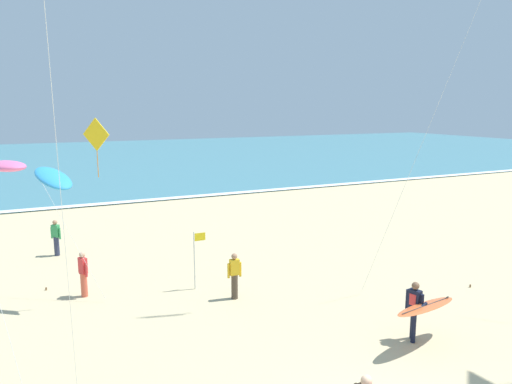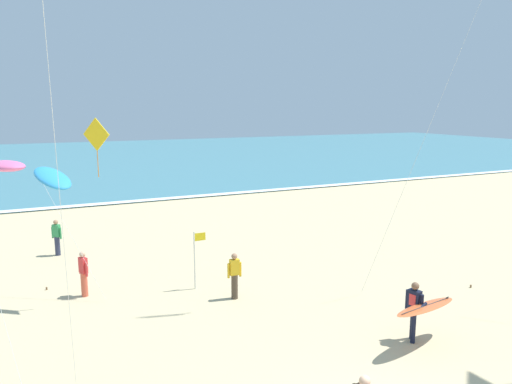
{
  "view_description": "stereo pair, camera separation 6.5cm",
  "coord_description": "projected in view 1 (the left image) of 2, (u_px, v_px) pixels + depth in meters",
  "views": [
    {
      "loc": [
        -6.01,
        -5.87,
        6.42
      ],
      "look_at": [
        0.48,
        7.99,
        3.67
      ],
      "focal_mm": 33.48,
      "sensor_mm": 36.0,
      "label": 1
    },
    {
      "loc": [
        -5.95,
        -5.89,
        6.42
      ],
      "look_at": [
        0.48,
        7.99,
        3.67
      ],
      "focal_mm": 33.48,
      "sensor_mm": 36.0,
      "label": 2
    }
  ],
  "objects": [
    {
      "name": "ocean_water",
      "position": [
        88.0,
        159.0,
        58.94
      ],
      "size": [
        160.0,
        60.0,
        0.08
      ],
      "primitive_type": "cube",
      "color": "teal",
      "rests_on": "ground"
    },
    {
      "name": "shoreline_foam",
      "position": [
        135.0,
        201.0,
        32.46
      ],
      "size": [
        160.0,
        0.83,
        0.01
      ],
      "primitive_type": "cube",
      "color": "white",
      "rests_on": "ocean_water"
    },
    {
      "name": "surfer_trailing",
      "position": [
        420.0,
        307.0,
        12.97
      ],
      "size": [
        2.6,
        1.17,
        1.71
      ],
      "color": "black",
      "rests_on": "ground"
    },
    {
      "name": "kite_arc_rose_mid",
      "position": [
        7.0,
        178.0,
        9.22
      ],
      "size": [
        2.65,
        3.26,
        5.39
      ],
      "color": "#2D99DB",
      "rests_on": "ground"
    },
    {
      "name": "kite_diamond_golden_low",
      "position": [
        94.0,
        142.0,
        14.95
      ],
      "size": [
        2.15,
        2.45,
        6.08
      ],
      "color": "yellow",
      "rests_on": "ground"
    },
    {
      "name": "bystander_green_top",
      "position": [
        56.0,
        237.0,
        20.72
      ],
      "size": [
        0.39,
        0.36,
        1.59
      ],
      "color": "#2D334C",
      "rests_on": "ground"
    },
    {
      "name": "bystander_yellow_top",
      "position": [
        234.0,
        276.0,
        16.05
      ],
      "size": [
        0.5,
        0.22,
        1.59
      ],
      "color": "#4C3D2D",
      "rests_on": "ground"
    },
    {
      "name": "bystander_red_top",
      "position": [
        83.0,
        274.0,
        16.22
      ],
      "size": [
        0.29,
        0.46,
        1.59
      ],
      "color": "#D8593F",
      "rests_on": "ground"
    },
    {
      "name": "lifeguard_flag",
      "position": [
        196.0,
        255.0,
        16.83
      ],
      "size": [
        0.44,
        0.05,
        2.1
      ],
      "color": "silver",
      "rests_on": "ground"
    }
  ]
}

